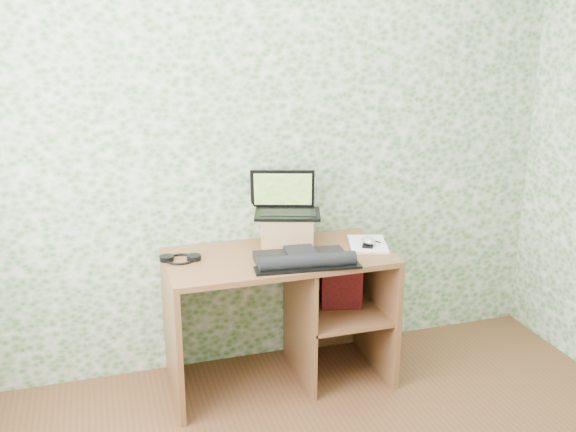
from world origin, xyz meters
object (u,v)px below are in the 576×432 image
object	(u,v)px
laptop	(286,204)
notepad	(368,244)
riser	(288,230)
keyboard	(303,259)
desk	(291,297)

from	to	relation	value
laptop	notepad	size ratio (longest dim) A/B	1.44
riser	notepad	size ratio (longest dim) A/B	0.98
laptop	notepad	distance (m)	0.51
riser	notepad	bearing A→B (deg)	-19.12
keyboard	laptop	bearing A→B (deg)	94.17
desk	laptop	world-z (taller)	laptop
laptop	keyboard	distance (m)	0.40
riser	notepad	world-z (taller)	riser
laptop	keyboard	xyz separation A→B (m)	(-0.01, -0.35, -0.20)
notepad	laptop	bearing A→B (deg)	173.65
laptop	notepad	world-z (taller)	laptop
desk	riser	size ratio (longest dim) A/B	4.25
desk	laptop	distance (m)	0.52
riser	laptop	distance (m)	0.15
riser	notepad	distance (m)	0.45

